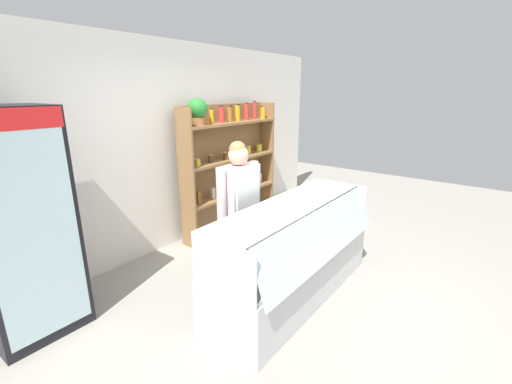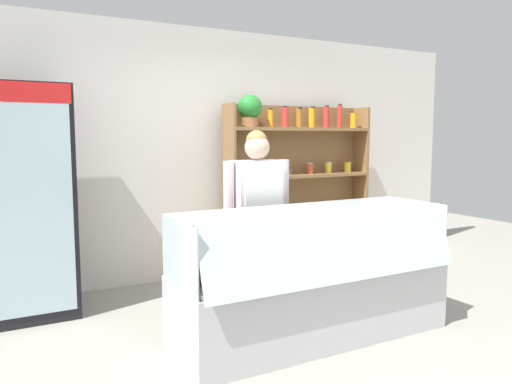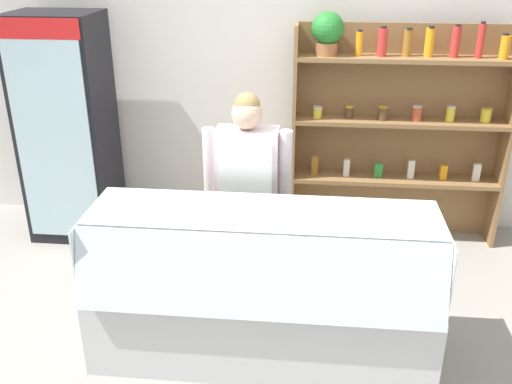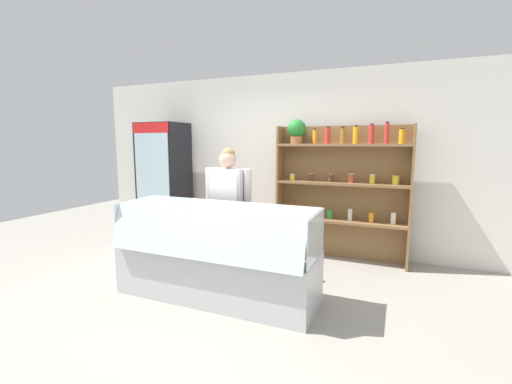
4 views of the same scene
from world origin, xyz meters
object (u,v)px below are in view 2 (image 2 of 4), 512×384
object	(u,v)px
shelving_unit	(293,173)
deli_display_case	(312,298)
shop_clerk	(257,209)
drinks_fridge	(27,203)

from	to	relation	value
shelving_unit	deli_display_case	distance (m)	2.17
deli_display_case	shop_clerk	xyz separation A→B (m)	(-0.16, 0.59, 0.63)
drinks_fridge	shop_clerk	world-z (taller)	drinks_fridge
drinks_fridge	shelving_unit	bearing A→B (deg)	4.45
deli_display_case	shelving_unit	bearing A→B (deg)	61.62
deli_display_case	shop_clerk	world-z (taller)	shop_clerk
deli_display_case	shop_clerk	distance (m)	0.88
shelving_unit	shop_clerk	distance (m)	1.63
drinks_fridge	deli_display_case	distance (m)	2.51
shop_clerk	drinks_fridge	bearing A→B (deg)	150.49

